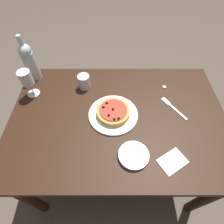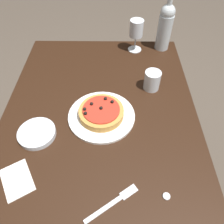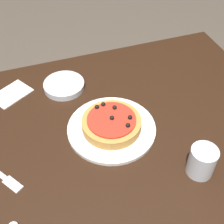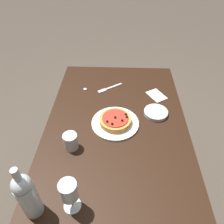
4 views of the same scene
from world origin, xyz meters
TOP-DOWN VIEW (x-y plane):
  - ground_plane at (0.00, 0.00)m, footprint 14.00×14.00m
  - dining_table at (0.00, 0.00)m, footprint 1.22×0.82m
  - dinner_plate at (0.03, -0.01)m, footprint 0.28×0.28m
  - pizza at (0.03, -0.01)m, footprint 0.18×0.18m
  - wine_glass at (0.52, -0.17)m, footprint 0.08×0.08m
  - wine_bottle at (0.55, -0.33)m, footprint 0.08×0.08m
  - water_cup at (0.21, -0.23)m, footprint 0.07×0.07m
  - side_bowl at (-0.07, 0.24)m, footprint 0.15×0.15m
  - fork at (-0.32, -0.06)m, footprint 0.13×0.17m
  - paper_napkin at (-0.25, 0.26)m, footprint 0.16×0.14m
  - bottle_cap at (-0.30, -0.23)m, footprint 0.02×0.02m

SIDE VIEW (x-z plane):
  - ground_plane at x=0.00m, z-range 0.00..0.00m
  - dining_table at x=0.00m, z-range 0.26..0.99m
  - paper_napkin at x=-0.25m, z-range 0.72..0.73m
  - fork at x=-0.32m, z-range 0.72..0.73m
  - bottle_cap at x=-0.30m, z-range 0.72..0.73m
  - dinner_plate at x=0.03m, z-range 0.72..0.74m
  - side_bowl at x=-0.07m, z-range 0.72..0.75m
  - pizza at x=0.03m, z-range 0.73..0.78m
  - water_cup at x=0.21m, z-range 0.72..0.81m
  - wine_glass at x=0.52m, z-range 0.76..0.93m
  - wine_bottle at x=0.55m, z-range 0.70..1.00m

